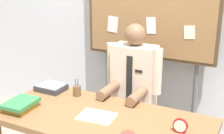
{
  "coord_description": "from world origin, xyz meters",
  "views": [
    {
      "loc": [
        1.08,
        -1.9,
        1.87
      ],
      "look_at": [
        0.0,
        0.2,
        1.1
      ],
      "focal_mm": 49.95,
      "sensor_mm": 36.0,
      "label": 1
    }
  ],
  "objects": [
    {
      "name": "pen_holder",
      "position": [
        -0.39,
        0.27,
        0.8
      ],
      "size": [
        0.07,
        0.07,
        0.16
      ],
      "color": "brown",
      "rests_on": "desk"
    },
    {
      "name": "back_wall",
      "position": [
        0.0,
        1.23,
        1.35
      ],
      "size": [
        6.4,
        0.08,
        2.7
      ],
      "primitive_type": "cube",
      "color": "silver",
      "rests_on": "ground_plane"
    },
    {
      "name": "open_notebook",
      "position": [
        -0.02,
        -0.02,
        0.76
      ],
      "size": [
        0.3,
        0.23,
        0.01
      ],
      "primitive_type": "cube",
      "rotation": [
        0.0,
        0.0,
        0.1
      ],
      "color": "#F4EFCC",
      "rests_on": "desk"
    },
    {
      "name": "desk",
      "position": [
        0.0,
        0.0,
        0.66
      ],
      "size": [
        1.71,
        0.8,
        0.75
      ],
      "color": "brown",
      "rests_on": "ground_plane"
    },
    {
      "name": "desk_clock",
      "position": [
        0.61,
        0.05,
        0.8
      ],
      "size": [
        0.11,
        0.04,
        0.11
      ],
      "color": "maroon",
      "rests_on": "desk"
    },
    {
      "name": "book_stack",
      "position": [
        -0.64,
        -0.19,
        0.79
      ],
      "size": [
        0.24,
        0.29,
        0.08
      ],
      "color": "olive",
      "rests_on": "desk"
    },
    {
      "name": "bulletin_board",
      "position": [
        -0.0,
        1.02,
        1.53
      ],
      "size": [
        1.37,
        0.09,
        2.16
      ],
      "color": "#4C3823",
      "rests_on": "ground_plane"
    },
    {
      "name": "paper_tray",
      "position": [
        -0.68,
        0.26,
        0.78
      ],
      "size": [
        0.26,
        0.2,
        0.06
      ],
      "color": "#333338",
      "rests_on": "desk"
    },
    {
      "name": "person",
      "position": [
        0.0,
        0.65,
        0.64
      ],
      "size": [
        0.55,
        0.56,
        1.38
      ],
      "color": "#2D2D33",
      "rests_on": "ground_plane"
    }
  ]
}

